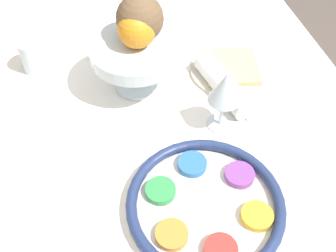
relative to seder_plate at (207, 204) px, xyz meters
name	(u,v)px	position (x,y,z in m)	size (l,w,h in m)	color
dining_table	(178,220)	(0.17, 0.00, -0.38)	(1.60, 0.85, 0.73)	white
seder_plate	(207,204)	(0.00, 0.00, 0.00)	(0.28, 0.28, 0.03)	silver
wine_glass	(225,89)	(0.19, -0.09, 0.09)	(0.07, 0.07, 0.14)	silver
fruit_stand	(136,54)	(0.35, 0.06, 0.08)	(0.20, 0.20, 0.12)	silver
orange_fruit	(137,29)	(0.34, 0.06, 0.14)	(0.08, 0.08, 0.08)	orange
coconut	(140,18)	(0.37, 0.05, 0.15)	(0.10, 0.10, 0.10)	brown
bread_plate	(231,69)	(0.34, -0.16, -0.01)	(0.20, 0.20, 0.02)	beige
napkin_roll	(223,84)	(0.28, -0.12, 0.01)	(0.19, 0.09, 0.05)	white
cup_near	(34,55)	(0.46, 0.29, 0.02)	(0.07, 0.07, 0.08)	silver
spoon	(245,97)	(0.25, -0.17, -0.01)	(0.15, 0.04, 0.01)	silver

